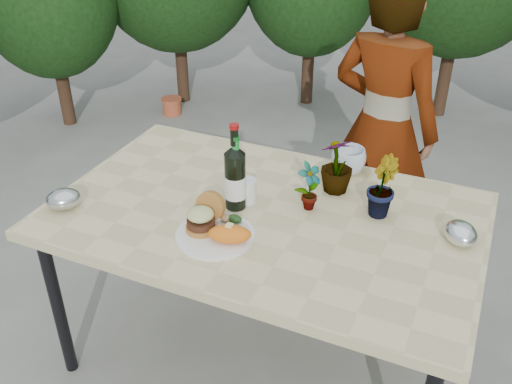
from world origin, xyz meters
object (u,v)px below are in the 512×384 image
at_px(wine_bottle, 235,178).
at_px(person, 383,128).
at_px(patio_table, 264,224).
at_px(dinner_plate, 215,235).

relative_size(wine_bottle, person, 0.23).
height_order(patio_table, dinner_plate, dinner_plate).
bearing_deg(person, wine_bottle, 81.30).
bearing_deg(person, patio_table, 87.62).
bearing_deg(patio_table, wine_bottle, -173.39).
height_order(patio_table, wine_bottle, wine_bottle).
xyz_separation_m(dinner_plate, wine_bottle, (-0.02, 0.21, 0.12)).
bearing_deg(patio_table, person, 74.94).
bearing_deg(wine_bottle, person, 84.85).
relative_size(patio_table, person, 1.06).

